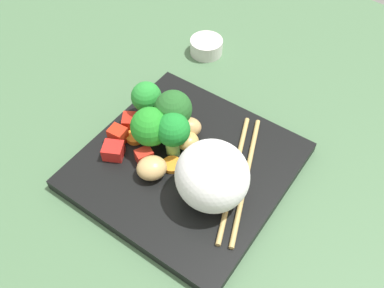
{
  "coord_description": "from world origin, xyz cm",
  "views": [
    {
      "loc": [
        -21.79,
        26.47,
        47.45
      ],
      "look_at": [
        0.28,
        -1.63,
        3.64
      ],
      "focal_mm": 39.89,
      "sensor_mm": 36.0,
      "label": 1
    }
  ],
  "objects_px": {
    "square_plate": "(186,165)",
    "sauce_cup": "(206,46)",
    "broccoli_floret_1": "(173,131)",
    "carrot_slice_0": "(145,129)",
    "chopstick_pair": "(240,176)",
    "rice_mound": "(212,176)"
  },
  "relations": [
    {
      "from": "square_plate",
      "to": "sauce_cup",
      "type": "xyz_separation_m",
      "value": [
        0.13,
        -0.22,
        0.0
      ]
    },
    {
      "from": "broccoli_floret_1",
      "to": "carrot_slice_0",
      "type": "bearing_deg",
      "value": -3.42
    },
    {
      "from": "square_plate",
      "to": "carrot_slice_0",
      "type": "xyz_separation_m",
      "value": [
        0.08,
        -0.01,
        0.01
      ]
    },
    {
      "from": "carrot_slice_0",
      "to": "chopstick_pair",
      "type": "height_order",
      "value": "chopstick_pair"
    },
    {
      "from": "square_plate",
      "to": "carrot_slice_0",
      "type": "relative_size",
      "value": 12.42
    },
    {
      "from": "sauce_cup",
      "to": "carrot_slice_0",
      "type": "bearing_deg",
      "value": 102.75
    },
    {
      "from": "square_plate",
      "to": "carrot_slice_0",
      "type": "bearing_deg",
      "value": -5.82
    },
    {
      "from": "chopstick_pair",
      "to": "sauce_cup",
      "type": "height_order",
      "value": "sauce_cup"
    },
    {
      "from": "broccoli_floret_1",
      "to": "sauce_cup",
      "type": "relative_size",
      "value": 1.2
    },
    {
      "from": "chopstick_pair",
      "to": "square_plate",
      "type": "bearing_deg",
      "value": 83.92
    },
    {
      "from": "carrot_slice_0",
      "to": "square_plate",
      "type": "bearing_deg",
      "value": 174.18
    },
    {
      "from": "broccoli_floret_1",
      "to": "carrot_slice_0",
      "type": "relative_size",
      "value": 3.19
    },
    {
      "from": "rice_mound",
      "to": "carrot_slice_0",
      "type": "xyz_separation_m",
      "value": [
        0.14,
        -0.03,
        -0.04
      ]
    },
    {
      "from": "broccoli_floret_1",
      "to": "square_plate",
      "type": "bearing_deg",
      "value": 168.81
    },
    {
      "from": "chopstick_pair",
      "to": "sauce_cup",
      "type": "xyz_separation_m",
      "value": [
        0.2,
        -0.19,
        -0.01
      ]
    },
    {
      "from": "square_plate",
      "to": "broccoli_floret_1",
      "type": "relative_size",
      "value": 3.9
    },
    {
      "from": "chopstick_pair",
      "to": "carrot_slice_0",
      "type": "bearing_deg",
      "value": 71.57
    },
    {
      "from": "carrot_slice_0",
      "to": "chopstick_pair",
      "type": "distance_m",
      "value": 0.15
    },
    {
      "from": "rice_mound",
      "to": "chopstick_pair",
      "type": "xyz_separation_m",
      "value": [
        -0.01,
        -0.04,
        -0.04
      ]
    },
    {
      "from": "rice_mound",
      "to": "broccoli_floret_1",
      "type": "relative_size",
      "value": 1.38
    },
    {
      "from": "sauce_cup",
      "to": "broccoli_floret_1",
      "type": "bearing_deg",
      "value": 116.11
    },
    {
      "from": "square_plate",
      "to": "carrot_slice_0",
      "type": "height_order",
      "value": "carrot_slice_0"
    }
  ]
}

